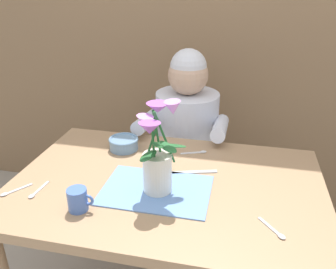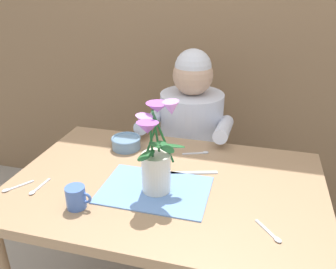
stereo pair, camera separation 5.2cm
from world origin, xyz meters
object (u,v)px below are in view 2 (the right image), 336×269
flower_vase (156,155)px  coffee_cup (76,197)px  ceramic_bowl (126,142)px  dinner_knife (194,173)px  seated_person (190,151)px

flower_vase → coffee_cup: bearing=-144.4°
ceramic_bowl → dinner_knife: bearing=-21.8°
ceramic_bowl → coffee_cup: bearing=-90.1°
flower_vase → ceramic_bowl: size_ratio=2.62×
seated_person → coffee_cup: (-0.23, -0.85, 0.22)m
ceramic_bowl → dinner_knife: (0.35, -0.14, -0.03)m
seated_person → flower_vase: seated_person is taller
ceramic_bowl → dinner_knife: 0.37m
seated_person → dinner_knife: 0.57m
seated_person → flower_vase: size_ratio=3.18×
dinner_knife → seated_person: bearing=85.9°
dinner_knife → coffee_cup: bearing=-153.7°
flower_vase → dinner_knife: size_ratio=1.88×
coffee_cup → ceramic_bowl: bearing=89.9°
seated_person → dinner_knife: seated_person is taller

